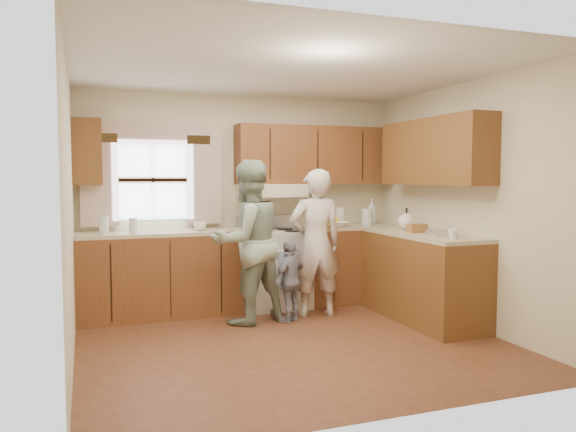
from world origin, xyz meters
name	(u,v)px	position (x,y,z in m)	size (l,w,h in m)	color
room	(293,208)	(0.00, 0.00, 1.25)	(3.80, 3.80, 3.80)	#4E2918
kitchen_fixtures	(310,238)	(0.61, 1.08, 0.84)	(3.80, 2.25, 2.15)	#411F0E
stove	(274,268)	(0.30, 1.44, 0.47)	(0.76, 0.67, 1.07)	silver
woman_left	(315,243)	(0.58, 0.85, 0.81)	(0.59, 0.39, 1.62)	beige
woman_right	(248,242)	(-0.19, 0.85, 0.86)	(0.83, 0.65, 1.71)	#28453A
child	(290,281)	(0.25, 0.73, 0.44)	(0.51, 0.21, 0.87)	gray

